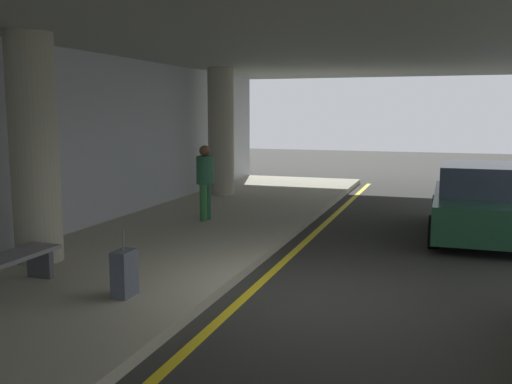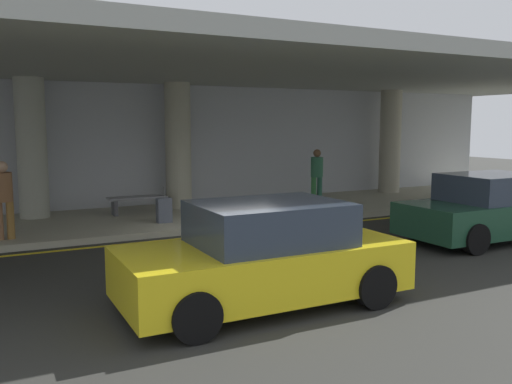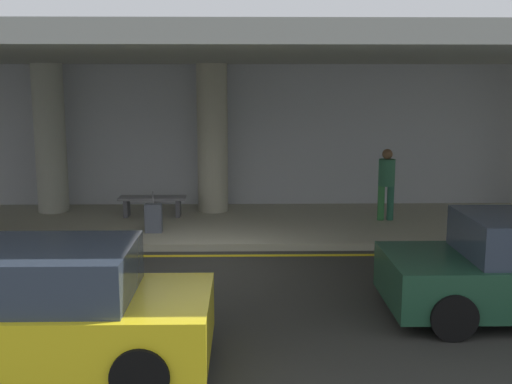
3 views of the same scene
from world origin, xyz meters
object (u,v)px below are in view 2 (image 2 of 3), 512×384
(suitcase_upright_primary, at_px, (164,210))
(car_dark_green, at_px, (489,209))
(support_column_far_left, at_px, (32,148))
(car_yellow_taxi, at_px, (264,257))
(support_column_left_mid, at_px, (178,146))
(bench_metal, at_px, (137,201))
(person_waiting_for_ride, at_px, (317,172))
(traveler_with_luggage, at_px, (3,195))
(support_column_center, at_px, (390,142))

(suitcase_upright_primary, bearing_deg, car_dark_green, -37.90)
(support_column_far_left, height_order, car_yellow_taxi, support_column_far_left)
(support_column_left_mid, height_order, bench_metal, support_column_left_mid)
(car_yellow_taxi, height_order, person_waiting_for_ride, person_waiting_for_ride)
(car_dark_green, bearing_deg, suitcase_upright_primary, 146.46)
(person_waiting_for_ride, relative_size, suitcase_upright_primary, 1.87)
(traveler_with_luggage, relative_size, suitcase_upright_primary, 1.87)
(support_column_center, distance_m, suitcase_upright_primary, 9.58)
(support_column_left_mid, bearing_deg, car_yellow_taxi, -100.85)
(support_column_far_left, xyz_separation_m, car_yellow_taxi, (2.36, -8.57, -1.26))
(support_column_center, bearing_deg, support_column_left_mid, 180.00)
(support_column_far_left, xyz_separation_m, bench_metal, (2.57, -0.67, -1.47))
(support_column_far_left, distance_m, traveler_with_luggage, 2.96)
(support_column_center, xyz_separation_m, suitcase_upright_primary, (-9.18, -2.30, -1.51))
(support_column_far_left, bearing_deg, suitcase_upright_primary, -39.21)
(car_dark_green, distance_m, bench_metal, 8.94)
(support_column_far_left, distance_m, suitcase_upright_primary, 3.94)
(support_column_center, relative_size, person_waiting_for_ride, 2.17)
(car_yellow_taxi, bearing_deg, person_waiting_for_ride, 50.50)
(support_column_center, relative_size, bench_metal, 2.28)
(support_column_center, distance_m, car_dark_green, 7.71)
(support_column_left_mid, bearing_deg, support_column_far_left, 180.00)
(traveler_with_luggage, height_order, person_waiting_for_ride, same)
(traveler_with_luggage, distance_m, person_waiting_for_ride, 9.05)
(traveler_with_luggage, bearing_deg, suitcase_upright_primary, 55.84)
(support_column_center, xyz_separation_m, person_waiting_for_ride, (-3.90, -1.17, -0.86))
(person_waiting_for_ride, bearing_deg, car_yellow_taxi, -136.66)
(bench_metal, bearing_deg, car_dark_green, -44.75)
(car_dark_green, bearing_deg, person_waiting_for_ride, 101.84)
(support_column_left_mid, bearing_deg, traveler_with_luggage, -150.69)
(person_waiting_for_ride, bearing_deg, suitcase_upright_primary, -176.77)
(support_column_far_left, bearing_deg, bench_metal, -14.55)
(support_column_left_mid, distance_m, car_dark_green, 8.61)
(car_dark_green, bearing_deg, traveler_with_luggage, 160.25)
(support_column_left_mid, height_order, car_yellow_taxi, support_column_left_mid)
(car_dark_green, relative_size, person_waiting_for_ride, 2.44)
(support_column_far_left, height_order, car_dark_green, support_column_far_left)
(car_yellow_taxi, xyz_separation_m, bench_metal, (0.21, 7.91, -0.21))
(support_column_left_mid, relative_size, traveler_with_luggage, 2.17)
(suitcase_upright_primary, bearing_deg, car_yellow_taxi, -94.75)
(car_dark_green, height_order, bench_metal, car_dark_green)
(support_column_far_left, height_order, suitcase_upright_primary, support_column_far_left)
(car_yellow_taxi, bearing_deg, car_dark_green, 12.17)
(car_dark_green, bearing_deg, bench_metal, 139.09)
(person_waiting_for_ride, distance_m, suitcase_upright_primary, 5.44)
(car_yellow_taxi, distance_m, traveler_with_luggage, 6.68)
(support_column_far_left, xyz_separation_m, car_dark_green, (8.91, -6.96, -1.26))
(support_column_center, height_order, person_waiting_for_ride, support_column_center)
(support_column_far_left, bearing_deg, support_column_center, 0.00)
(support_column_left_mid, xyz_separation_m, bench_metal, (-1.43, -0.67, -1.47))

